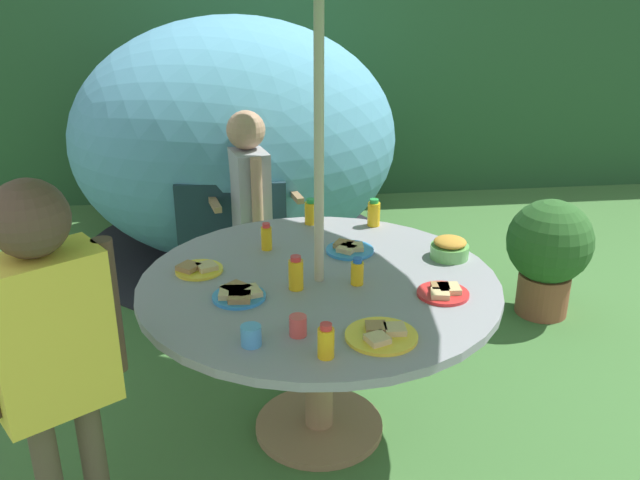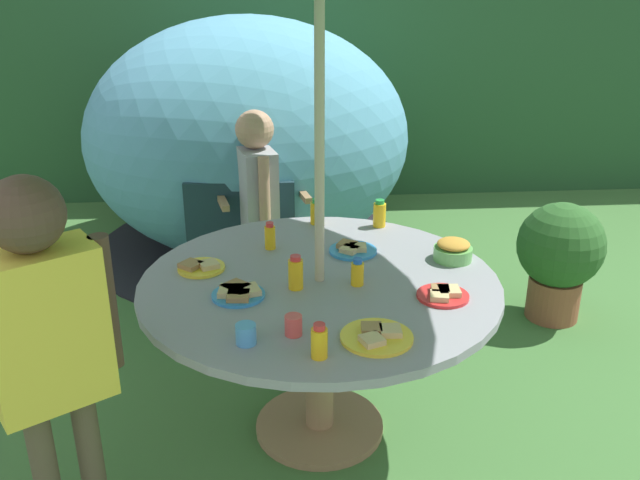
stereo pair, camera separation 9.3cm
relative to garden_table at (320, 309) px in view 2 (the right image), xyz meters
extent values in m
cube|color=#3D6B33|center=(0.00, 0.00, -0.57)|extent=(10.00, 10.00, 0.02)
cube|color=#234C28|center=(0.00, 3.31, 0.43)|extent=(9.00, 0.70, 1.98)
cylinder|color=#93704C|center=(0.00, 0.00, -0.54)|extent=(0.52, 0.52, 0.03)
cylinder|color=#93704C|center=(0.00, 0.00, -0.23)|extent=(0.11, 0.11, 0.65)
cylinder|color=gray|center=(0.00, 0.00, 0.11)|extent=(1.36, 1.36, 0.03)
cylinder|color=#B7AD8C|center=(0.00, 0.00, 0.53)|extent=(0.04, 0.04, 2.17)
cylinder|color=#93704C|center=(-0.40, 0.88, -0.34)|extent=(0.04, 0.04, 0.43)
cylinder|color=#93704C|center=(0.01, 0.96, -0.34)|extent=(0.04, 0.04, 0.43)
cylinder|color=#93704C|center=(-0.48, 1.28, -0.34)|extent=(0.04, 0.04, 0.43)
cylinder|color=#93704C|center=(-0.07, 1.37, -0.34)|extent=(0.04, 0.04, 0.43)
cube|color=#93704C|center=(-0.23, 1.12, -0.11)|extent=(0.54, 0.54, 0.04)
cube|color=#93704C|center=(-0.27, 1.33, 0.18)|extent=(0.46, 0.13, 0.54)
cube|color=#93704C|center=(-0.44, 1.08, 0.11)|extent=(0.13, 0.45, 0.03)
cube|color=#93704C|center=(-0.03, 1.17, 0.11)|extent=(0.13, 0.45, 0.03)
ellipsoid|color=teal|center=(-0.30, 1.98, 0.19)|extent=(2.09, 2.00, 1.49)
cylinder|color=black|center=(-0.30, 1.98, -0.55)|extent=(2.13, 2.13, 0.01)
cube|color=#1A313A|center=(-0.33, 1.04, -0.15)|extent=(0.57, 0.05, 0.67)
cylinder|color=brown|center=(1.33, 0.86, -0.44)|extent=(0.28, 0.28, 0.23)
sphere|color=#285623|center=(1.33, 0.86, -0.14)|extent=(0.45, 0.45, 0.45)
cylinder|color=#3F3F47|center=(-0.26, 1.05, -0.31)|extent=(0.07, 0.07, 0.51)
cylinder|color=#3F3F47|center=(-0.23, 0.93, -0.31)|extent=(0.07, 0.07, 0.51)
cube|color=#99999E|center=(-0.24, 0.99, 0.16)|extent=(0.23, 0.32, 0.43)
cylinder|color=tan|center=(-0.28, 1.16, 0.18)|extent=(0.05, 0.05, 0.38)
cylinder|color=tan|center=(-0.20, 0.83, 0.18)|extent=(0.05, 0.05, 0.38)
sphere|color=tan|center=(-0.24, 0.99, 0.47)|extent=(0.19, 0.19, 0.19)
cylinder|color=brown|center=(-0.78, -0.50, -0.27)|extent=(0.08, 0.08, 0.57)
cube|color=yellow|center=(-0.84, -0.54, 0.26)|extent=(0.38, 0.33, 0.48)
cylinder|color=#4C3828|center=(-0.68, -0.44, 0.28)|extent=(0.06, 0.06, 0.44)
sphere|color=#4C3828|center=(-0.84, -0.54, 0.61)|extent=(0.22, 0.22, 0.22)
cylinder|color=#66B259|center=(0.55, 0.14, 0.15)|extent=(0.15, 0.15, 0.05)
ellipsoid|color=gold|center=(0.55, 0.14, 0.19)|extent=(0.13, 0.13, 0.04)
cylinder|color=red|center=(0.43, -0.18, 0.13)|extent=(0.19, 0.19, 0.01)
cube|color=tan|center=(0.45, -0.17, 0.15)|extent=(0.08, 0.08, 0.02)
cube|color=#9E7547|center=(0.42, -0.16, 0.15)|extent=(0.07, 0.07, 0.02)
cube|color=tan|center=(0.41, -0.21, 0.15)|extent=(0.08, 0.08, 0.02)
cylinder|color=yellow|center=(-0.45, 0.13, 0.13)|extent=(0.18, 0.18, 0.01)
cube|color=tan|center=(-0.42, 0.12, 0.15)|extent=(0.09, 0.09, 0.02)
cube|color=#9E7547|center=(-0.49, 0.13, 0.15)|extent=(0.10, 0.10, 0.02)
cylinder|color=#338CD8|center=(-0.30, -0.11, 0.13)|extent=(0.19, 0.19, 0.01)
cube|color=tan|center=(-0.27, -0.11, 0.15)|extent=(0.11, 0.11, 0.02)
cube|color=#9E7547|center=(-0.31, -0.08, 0.15)|extent=(0.12, 0.12, 0.02)
cube|color=tan|center=(-0.32, -0.11, 0.15)|extent=(0.10, 0.10, 0.02)
cube|color=#9E7547|center=(-0.30, -0.15, 0.15)|extent=(0.08, 0.08, 0.02)
cylinder|color=#338CD8|center=(0.16, 0.25, 0.13)|extent=(0.20, 0.20, 0.01)
cube|color=tan|center=(0.18, 0.25, 0.15)|extent=(0.07, 0.07, 0.02)
cube|color=#9E7547|center=(0.14, 0.28, 0.15)|extent=(0.10, 0.10, 0.02)
cube|color=tan|center=(0.14, 0.23, 0.15)|extent=(0.09, 0.09, 0.02)
cylinder|color=yellow|center=(0.15, -0.45, 0.13)|extent=(0.23, 0.23, 0.01)
cube|color=tan|center=(0.19, -0.44, 0.15)|extent=(0.07, 0.07, 0.02)
cube|color=#9E7547|center=(0.14, -0.42, 0.15)|extent=(0.07, 0.07, 0.02)
cube|color=tan|center=(0.13, -0.49, 0.15)|extent=(0.09, 0.09, 0.02)
cylinder|color=yellow|center=(-0.09, -0.06, 0.18)|extent=(0.05, 0.05, 0.11)
cylinder|color=red|center=(-0.09, -0.06, 0.24)|extent=(0.04, 0.04, 0.02)
cylinder|color=yellow|center=(-0.18, 0.32, 0.17)|extent=(0.04, 0.04, 0.10)
cylinder|color=red|center=(-0.18, 0.32, 0.23)|extent=(0.03, 0.03, 0.02)
cylinder|color=yellow|center=(0.03, 0.59, 0.17)|extent=(0.06, 0.06, 0.10)
cylinder|color=green|center=(0.03, 0.59, 0.23)|extent=(0.04, 0.04, 0.02)
cylinder|color=yellow|center=(0.14, -0.05, 0.17)|extent=(0.05, 0.05, 0.09)
cylinder|color=blue|center=(0.14, -0.05, 0.22)|extent=(0.03, 0.03, 0.02)
cylinder|color=yellow|center=(-0.04, -0.54, 0.17)|extent=(0.05, 0.05, 0.10)
cylinder|color=red|center=(-0.04, -0.54, 0.23)|extent=(0.04, 0.04, 0.02)
cylinder|color=yellow|center=(0.31, 0.53, 0.18)|extent=(0.06, 0.06, 0.11)
cylinder|color=green|center=(0.31, 0.53, 0.24)|extent=(0.04, 0.04, 0.02)
cylinder|color=#4C99D8|center=(-0.27, -0.44, 0.16)|extent=(0.07, 0.07, 0.07)
cylinder|color=#E04C47|center=(-0.11, -0.40, 0.16)|extent=(0.06, 0.06, 0.07)
camera|label=1|loc=(-0.27, -2.32, 1.25)|focal=38.60mm
camera|label=2|loc=(-0.18, -2.33, 1.25)|focal=38.60mm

